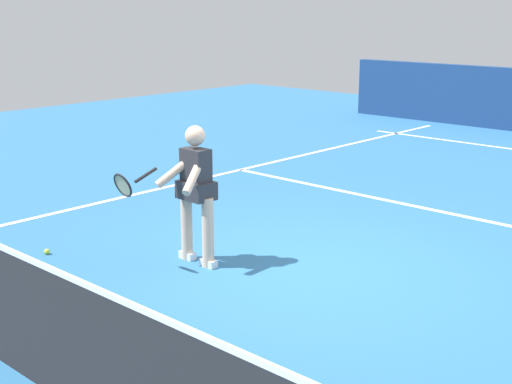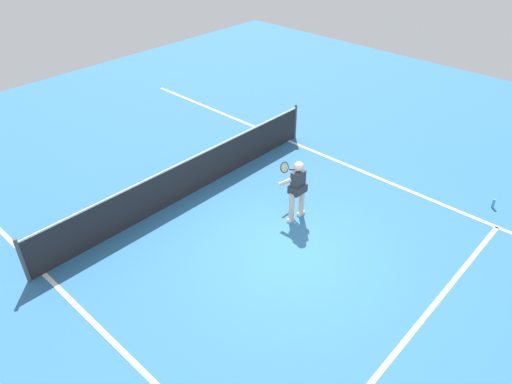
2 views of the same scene
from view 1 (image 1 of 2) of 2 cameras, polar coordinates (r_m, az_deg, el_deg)
ground_plane at (r=7.82m, az=4.36°, el=-6.24°), size 27.65×27.65×0.00m
service_line_marking at (r=10.26m, az=14.97°, el=-1.60°), size 7.97×0.10×0.01m
sideline_right_marking at (r=10.63m, az=-12.68°, el=-0.90°), size 0.10×19.27×0.01m
court_net at (r=5.61m, az=-17.42°, el=-9.82°), size 8.65×0.08×1.11m
tennis_player at (r=7.79m, az=-5.00°, el=0.19°), size 0.79×0.92×1.55m
tennis_ball_near at (r=8.61m, az=-16.38°, el=-4.60°), size 0.07×0.07×0.07m
water_bottle at (r=12.76m, az=-4.83°, el=2.51°), size 0.07×0.07×0.24m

